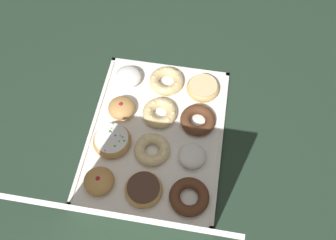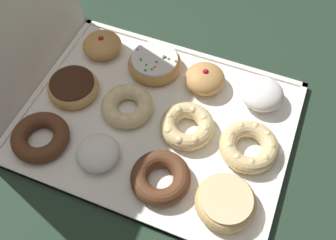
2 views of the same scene
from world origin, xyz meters
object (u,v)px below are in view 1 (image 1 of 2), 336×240
at_px(glazed_ring_donut_0, 203,88).
at_px(powdered_filled_donut_6, 192,156).
at_px(chocolate_cake_ring_donut_3, 198,120).
at_px(chocolate_frosted_donut_10, 143,189).
at_px(cruller_donut_4, 161,113).
at_px(sprinkle_donut_8, 112,140).
at_px(donut_box, 156,134).
at_px(powdered_filled_donut_2, 128,77).
at_px(cruller_donut_1, 166,81).
at_px(cruller_donut_7, 152,149).
at_px(jelly_filled_donut_5, 122,108).
at_px(chocolate_cake_ring_donut_9, 189,197).
at_px(jelly_filled_donut_11, 99,181).

bearing_deg(glazed_ring_donut_0, powdered_filled_donut_6, 89.41).
relative_size(chocolate_cake_ring_donut_3, chocolate_frosted_donut_10, 1.03).
distance_m(cruller_donut_4, sprinkle_donut_8, 0.18).
bearing_deg(donut_box, powdered_filled_donut_2, -55.09).
distance_m(chocolate_cake_ring_donut_3, sprinkle_donut_8, 0.28).
bearing_deg(cruller_donut_1, chocolate_frosted_donut_10, 89.77).
xyz_separation_m(cruller_donut_1, cruller_donut_7, (-0.00, 0.26, 0.00)).
relative_size(jelly_filled_donut_5, cruller_donut_7, 0.80).
relative_size(cruller_donut_4, chocolate_cake_ring_donut_9, 0.96).
xyz_separation_m(cruller_donut_7, jelly_filled_donut_11, (0.13, 0.13, 0.00)).
relative_size(donut_box, chocolate_frosted_donut_10, 4.98).
bearing_deg(sprinkle_donut_8, powdered_filled_donut_6, 177.44).
xyz_separation_m(powdered_filled_donut_2, powdered_filled_donut_6, (-0.26, 0.26, -0.00)).
distance_m(donut_box, chocolate_cake_ring_donut_9, 0.24).
xyz_separation_m(cruller_donut_7, chocolate_cake_ring_donut_9, (-0.13, 0.13, -0.00)).
xyz_separation_m(glazed_ring_donut_0, powdered_filled_donut_2, (0.26, -0.00, 0.00)).
xyz_separation_m(glazed_ring_donut_0, sprinkle_donut_8, (0.26, 0.25, 0.00)).
distance_m(cruller_donut_1, chocolate_frosted_donut_10, 0.39).
relative_size(donut_box, glazed_ring_donut_0, 4.92).
bearing_deg(cruller_donut_1, sprinkle_donut_8, 63.52).
height_order(cruller_donut_7, chocolate_frosted_donut_10, same).
height_order(chocolate_cake_ring_donut_3, powdered_filled_donut_6, powdered_filled_donut_6).
distance_m(chocolate_cake_ring_donut_3, cruller_donut_7, 0.18).
xyz_separation_m(cruller_donut_4, powdered_filled_donut_6, (-0.12, 0.14, 0.00)).
bearing_deg(powdered_filled_donut_6, chocolate_cake_ring_donut_3, -90.63).
relative_size(glazed_ring_donut_0, jelly_filled_donut_11, 1.24).
relative_size(chocolate_cake_ring_donut_9, jelly_filled_donut_11, 1.29).
distance_m(cruller_donut_1, sprinkle_donut_8, 0.28).
relative_size(donut_box, jelly_filled_donut_5, 6.30).
height_order(cruller_donut_1, chocolate_cake_ring_donut_9, cruller_donut_1).
xyz_separation_m(jelly_filled_donut_5, powdered_filled_donut_6, (-0.25, 0.13, -0.00)).
bearing_deg(powdered_filled_donut_2, glazed_ring_donut_0, 179.98).
xyz_separation_m(powdered_filled_donut_2, jelly_filled_donut_11, (0.00, 0.38, -0.00)).
relative_size(powdered_filled_donut_2, chocolate_frosted_donut_10, 0.82).
distance_m(cruller_donut_4, jelly_filled_donut_5, 0.13).
height_order(cruller_donut_1, chocolate_frosted_donut_10, same).
height_order(donut_box, chocolate_cake_ring_donut_9, chocolate_cake_ring_donut_9).
bearing_deg(chocolate_cake_ring_donut_9, donut_box, -55.70).
distance_m(glazed_ring_donut_0, sprinkle_donut_8, 0.36).
bearing_deg(chocolate_cake_ring_donut_3, cruller_donut_4, -2.92).
xyz_separation_m(chocolate_cake_ring_donut_9, jelly_filled_donut_11, (0.27, -0.00, 0.00)).
distance_m(cruller_donut_1, chocolate_cake_ring_donut_9, 0.42).
bearing_deg(cruller_donut_7, chocolate_cake_ring_donut_3, -134.55).
distance_m(jelly_filled_donut_5, sprinkle_donut_8, 0.12).
bearing_deg(powdered_filled_donut_2, cruller_donut_4, 138.19).
xyz_separation_m(sprinkle_donut_8, chocolate_cake_ring_donut_9, (-0.26, 0.14, -0.00)).
relative_size(sprinkle_donut_8, jelly_filled_donut_11, 1.33).
height_order(chocolate_cake_ring_donut_9, jelly_filled_donut_11, jelly_filled_donut_11).
xyz_separation_m(cruller_donut_1, chocolate_cake_ring_donut_3, (-0.13, 0.14, -0.00)).
xyz_separation_m(chocolate_cake_ring_donut_9, chocolate_frosted_donut_10, (0.14, 0.00, 0.00)).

